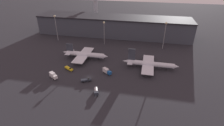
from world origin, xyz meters
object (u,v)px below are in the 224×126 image
at_px(airplane_1, 150,64).
at_px(control_tower, 96,4).
at_px(service_vehicle_4, 53,75).
at_px(service_vehicle_2, 69,68).
at_px(airplane_0, 85,55).
at_px(service_vehicle_0, 107,71).
at_px(service_vehicle_3, 86,80).
at_px(service_vehicle_1, 96,91).

xyz_separation_m(airplane_1, control_tower, (-71.99, 109.68, 19.79)).
bearing_deg(service_vehicle_4, service_vehicle_2, 95.63).
relative_size(airplane_0, service_vehicle_4, 5.62).
relative_size(service_vehicle_0, service_vehicle_3, 1.05).
bearing_deg(service_vehicle_4, airplane_1, 54.83).
distance_m(airplane_1, service_vehicle_0, 32.31).
height_order(airplane_0, service_vehicle_4, airplane_0).
bearing_deg(service_vehicle_0, control_tower, 144.85).
xyz_separation_m(service_vehicle_2, service_vehicle_3, (17.10, -11.52, 0.06)).
height_order(service_vehicle_1, service_vehicle_3, service_vehicle_1).
distance_m(airplane_0, service_vehicle_1, 46.73).
xyz_separation_m(service_vehicle_0, service_vehicle_1, (-1.19, -22.88, -0.40)).
height_order(service_vehicle_1, control_tower, control_tower).
distance_m(service_vehicle_1, service_vehicle_3, 14.38).
relative_size(airplane_1, service_vehicle_1, 6.51).
bearing_deg(control_tower, airplane_0, -79.10).
bearing_deg(service_vehicle_4, service_vehicle_0, 52.74).
distance_m(airplane_0, service_vehicle_0, 29.31).
height_order(service_vehicle_1, service_vehicle_2, service_vehicle_1).
distance_m(service_vehicle_1, control_tower, 153.47).
xyz_separation_m(service_vehicle_3, service_vehicle_4, (-23.07, -0.39, 0.83)).
xyz_separation_m(airplane_0, service_vehicle_1, (21.37, -41.52, -1.96)).
relative_size(airplane_1, service_vehicle_0, 5.72).
xyz_separation_m(service_vehicle_4, control_tower, (-8.70, 136.00, 21.04)).
height_order(airplane_1, service_vehicle_2, airplane_1).
xyz_separation_m(airplane_1, service_vehicle_2, (-57.32, -14.41, -2.14)).
bearing_deg(control_tower, airplane_1, -56.72).
distance_m(service_vehicle_1, service_vehicle_2, 34.77).
relative_size(service_vehicle_1, service_vehicle_2, 0.84).
relative_size(service_vehicle_0, service_vehicle_2, 0.95).
xyz_separation_m(service_vehicle_1, service_vehicle_4, (-32.82, 10.17, 0.49)).
relative_size(service_vehicle_2, service_vehicle_3, 1.10).
distance_m(service_vehicle_0, service_vehicle_4, 36.31).
bearing_deg(airplane_0, service_vehicle_1, -61.82).
xyz_separation_m(airplane_0, airplane_1, (51.84, -5.03, -0.21)).
xyz_separation_m(airplane_0, service_vehicle_4, (-11.45, -31.35, -1.47)).
xyz_separation_m(service_vehicle_0, service_vehicle_2, (-28.05, -0.80, -0.79)).
height_order(airplane_1, service_vehicle_1, airplane_1).
bearing_deg(service_vehicle_1, control_tower, 177.26).
xyz_separation_m(service_vehicle_1, service_vehicle_2, (-26.86, 22.07, -0.39)).
distance_m(service_vehicle_2, service_vehicle_3, 20.62).
xyz_separation_m(service_vehicle_1, control_tower, (-41.52, 146.17, 21.53)).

